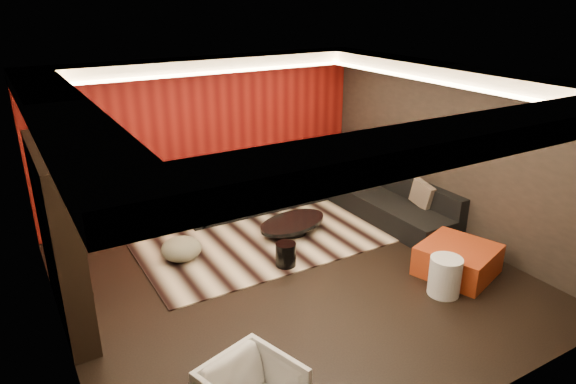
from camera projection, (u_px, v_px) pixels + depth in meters
floor at (291, 278)px, 7.35m from camera, size 6.00×6.00×0.02m
ceiling at (292, 79)px, 6.32m from camera, size 6.00×6.00×0.02m
wall_back at (206, 135)px, 9.25m from camera, size 6.00×0.02×2.80m
wall_left at (47, 237)px, 5.41m from camera, size 0.02×6.00×2.80m
wall_right at (451, 152)px, 8.27m from camera, size 0.02×6.00×2.80m
red_feature_wall at (207, 136)px, 9.22m from camera, size 5.98×0.05×2.78m
soffit_back at (208, 64)px, 8.53m from camera, size 6.00×0.60×0.22m
soffit_front at (461, 138)px, 4.20m from camera, size 6.00×0.60×0.22m
soffit_left at (59, 113)px, 5.09m from camera, size 0.60×4.80×0.22m
soffit_right at (447, 73)px, 7.65m from camera, size 0.60×4.80×0.22m
cove_back at (217, 72)px, 8.29m from camera, size 4.80×0.08×0.04m
cove_front at (430, 139)px, 4.51m from camera, size 4.80×0.08×0.04m
cove_left at (96, 118)px, 5.28m from camera, size 0.08×4.80×0.04m
cove_right at (429, 81)px, 7.52m from camera, size 0.08×4.80×0.04m
tv_surround at (59, 237)px, 6.07m from camera, size 0.30×2.00×2.20m
tv_screen at (69, 207)px, 6.02m from camera, size 0.04×1.30×0.80m
tv_shelf at (79, 264)px, 6.29m from camera, size 0.04×1.60×0.04m
rug at (255, 232)px, 8.70m from camera, size 4.00×3.00×0.02m
coffee_table at (293, 227)px, 8.63m from camera, size 1.56×1.56×0.22m
drum_stool at (286, 254)px, 7.57m from camera, size 0.32×0.32×0.36m
striped_pouf at (181, 249)px, 7.75m from camera, size 0.65×0.65×0.33m
white_side_table at (445, 276)px, 6.85m from camera, size 0.44×0.44×0.54m
orange_ottoman at (458, 260)px, 7.38m from camera, size 1.22×1.22×0.43m
sectional_sofa at (320, 196)px, 9.57m from camera, size 3.65×3.50×0.75m
throw_pillows at (340, 176)px, 9.56m from camera, size 1.86×2.76×0.50m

